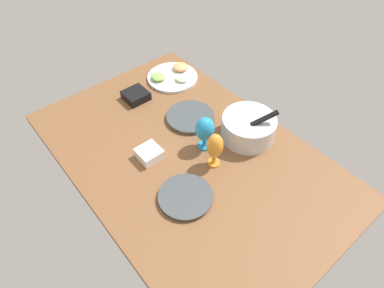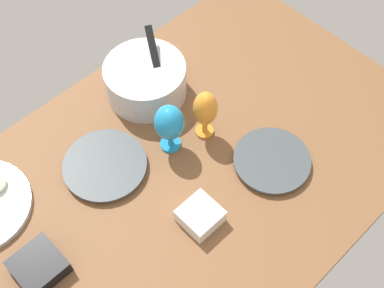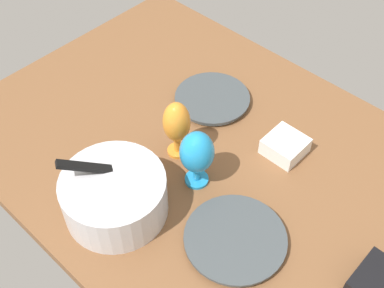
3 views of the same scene
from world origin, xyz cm
name	(u,v)px [view 3 (image 3 of 3)]	position (x,y,z in cm)	size (l,w,h in cm)	color
ground_plane	(224,169)	(0.00, 0.00, -2.00)	(160.00, 104.00, 4.00)	brown
dinner_plate_left	(235,239)	(-18.80, 17.62, 1.19)	(26.48, 26.48, 2.29)	silver
dinner_plate_right	(212,99)	(20.23, -17.45, 1.16)	(24.47, 24.47, 2.22)	silver
mixing_bowl	(114,195)	(10.85, 31.74, 6.75)	(27.61, 27.61, 19.32)	silver
hurricane_glass_orange	(177,124)	(13.38, 5.79, 11.92)	(7.91, 7.91, 19.42)	orange
hurricane_glass_blue	(197,154)	(1.88, 9.82, 11.69)	(9.49, 9.49, 18.80)	#1F8CCB
square_bowl_white	(285,145)	(-9.84, -15.82, 2.96)	(11.05, 11.05, 5.31)	white
square_bowl_black	(383,286)	(-52.58, 4.21, 2.72)	(13.16, 13.16, 4.89)	black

